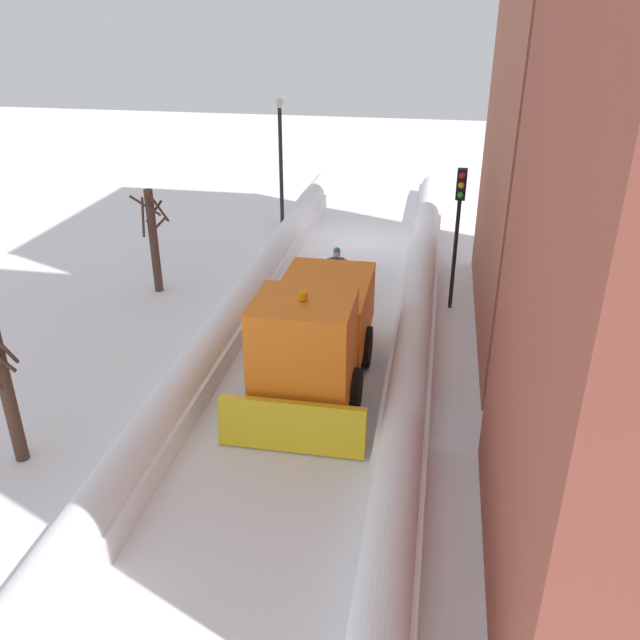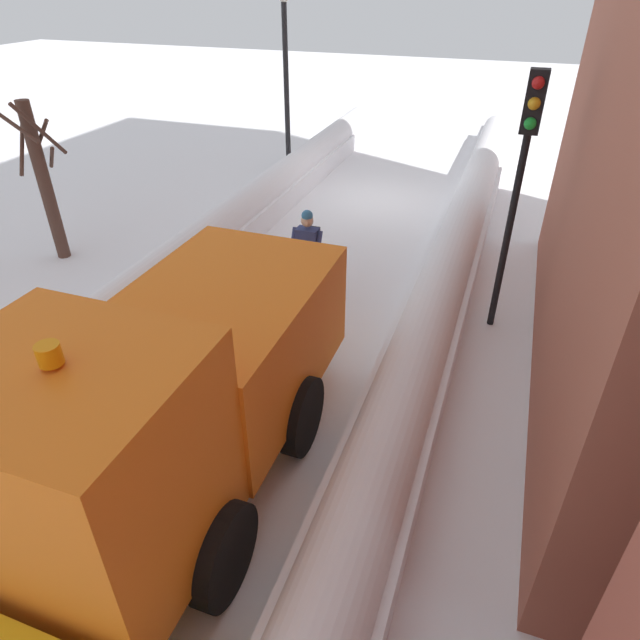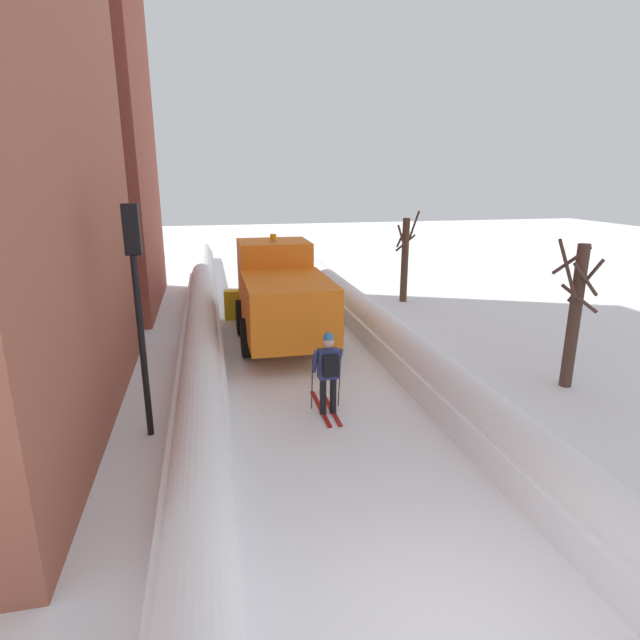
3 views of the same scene
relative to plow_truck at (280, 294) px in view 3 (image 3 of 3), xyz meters
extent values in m
plane|color=white|center=(0.28, -0.82, -1.48)|extent=(80.00, 80.00, 0.00)
cube|color=white|center=(-2.35, -0.82, -1.16)|extent=(1.10, 36.00, 0.63)
cylinder|color=white|center=(-2.35, -0.82, -0.85)|extent=(0.90, 34.20, 0.90)
cube|color=white|center=(2.90, -0.82, -1.19)|extent=(1.10, 36.00, 0.58)
cylinder|color=white|center=(2.90, -0.82, -0.90)|extent=(0.90, 34.20, 0.90)
cube|color=brown|center=(-7.69, 5.79, 8.93)|extent=(7.41, 7.19, 20.81)
cube|color=orange|center=(0.00, -1.32, -0.08)|extent=(2.30, 3.40, 1.60)
cube|color=orange|center=(0.00, 1.38, 0.27)|extent=(2.20, 2.00, 2.30)
cube|color=black|center=(0.00, 2.34, 0.78)|extent=(1.85, 0.06, 1.01)
cube|color=yellow|center=(0.00, 2.73, -0.93)|extent=(3.20, 0.46, 1.13)
cylinder|color=orange|center=(0.00, 1.38, 1.54)|extent=(0.20, 0.20, 0.18)
cylinder|color=black|center=(-1.15, 1.08, -0.93)|extent=(0.25, 1.10, 1.10)
cylinder|color=black|center=(1.15, 1.08, -0.93)|extent=(0.25, 1.10, 1.10)
cylinder|color=black|center=(-1.15, -1.12, -0.93)|extent=(0.25, 1.10, 1.10)
cylinder|color=black|center=(1.15, -1.12, -0.93)|extent=(0.25, 1.10, 1.10)
cylinder|color=black|center=(0.15, -5.09, -1.07)|extent=(0.14, 0.14, 0.82)
cylinder|color=black|center=(0.37, -5.09, -1.07)|extent=(0.14, 0.14, 0.82)
cube|color=navy|center=(0.26, -5.09, -0.35)|extent=(0.42, 0.26, 0.62)
cube|color=black|center=(0.26, -5.30, -0.32)|extent=(0.32, 0.16, 0.44)
sphere|color=tan|center=(0.26, -5.09, 0.12)|extent=(0.24, 0.24, 0.24)
sphere|color=teal|center=(0.26, -5.09, 0.22)|extent=(0.22, 0.22, 0.22)
cylinder|color=navy|center=(0.00, -4.99, -0.32)|extent=(0.09, 0.33, 0.56)
cylinder|color=navy|center=(0.52, -4.99, -0.32)|extent=(0.09, 0.33, 0.56)
cube|color=maroon|center=(0.15, -4.84, -1.46)|extent=(0.09, 1.80, 0.03)
cube|color=maroon|center=(0.37, -4.84, -1.46)|extent=(0.09, 1.80, 0.03)
cylinder|color=#262628|center=(-0.04, -4.87, -0.88)|extent=(0.02, 0.19, 1.19)
cylinder|color=#262628|center=(0.56, -4.87, -0.88)|extent=(0.02, 0.19, 1.19)
cylinder|color=black|center=(-3.34, -5.22, 0.28)|extent=(0.12, 0.12, 3.51)
cube|color=black|center=(-3.34, -5.08, 2.49)|extent=(0.28, 0.24, 0.90)
sphere|color=red|center=(-3.34, -4.95, 2.77)|extent=(0.18, 0.18, 0.18)
sphere|color=gold|center=(-3.34, -4.95, 2.49)|extent=(0.18, 0.18, 0.18)
sphere|color=green|center=(-3.34, -4.95, 2.21)|extent=(0.18, 0.18, 0.18)
cylinder|color=#4A3228|center=(6.20, -4.85, 0.23)|extent=(0.28, 0.28, 3.41)
cylinder|color=#4A3228|center=(6.17, -5.07, 1.18)|extent=(0.68, 0.16, 0.79)
cylinder|color=#4A3228|center=(6.19, -4.52, 1.52)|extent=(0.98, 0.10, 0.63)
cylinder|color=#4A3228|center=(6.06, -5.09, 0.75)|extent=(0.70, 0.53, 0.65)
cylinder|color=#4A3228|center=(5.88, -4.79, 1.41)|extent=(0.24, 0.98, 1.21)
cylinder|color=#4A3228|center=(6.43, -4.77, 1.06)|extent=(0.30, 0.73, 1.14)
cylinder|color=#472F23|center=(5.55, 4.12, 0.17)|extent=(0.28, 0.28, 3.30)
cylinder|color=#472F23|center=(5.64, 4.36, 0.84)|extent=(0.74, 0.38, 0.73)
cylinder|color=#472F23|center=(5.45, 4.30, 1.12)|extent=(0.57, 0.36, 0.87)
cylinder|color=#472F23|center=(5.86, 4.12, 1.52)|extent=(0.10, 0.96, 1.22)
cylinder|color=#472F23|center=(5.35, 4.09, 1.13)|extent=(0.16, 0.62, 0.86)
camera|label=1|loc=(-2.70, 14.22, 7.36)|focal=37.36mm
camera|label=2|loc=(-3.23, 3.99, 4.15)|focal=30.88mm
camera|label=3|loc=(-2.03, -14.74, 3.40)|focal=28.68mm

